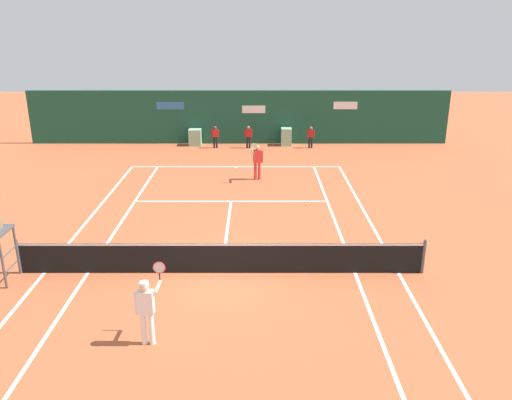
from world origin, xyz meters
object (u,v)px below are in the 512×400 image
object	(u,v)px
ball_kid_centre_post	(308,136)
ball_kid_right_post	(213,135)
player_on_baseline	(255,159)
ball_kid_left_post	(246,135)
tennis_ball_by_sideline	(304,205)
player_near_side	(144,306)

from	to	relation	value
ball_kid_centre_post	ball_kid_right_post	bearing A→B (deg)	6.62
player_on_baseline	ball_kid_left_post	size ratio (longest dim) A/B	1.44
ball_kid_right_post	ball_kid_left_post	world-z (taller)	ball_kid_left_post
ball_kid_right_post	tennis_ball_by_sideline	bearing A→B (deg)	107.93
player_on_baseline	ball_kid_right_post	bearing A→B (deg)	-76.35
player_near_side	ball_kid_centre_post	xyz separation A→B (m)	(5.69, 19.31, -0.26)
ball_kid_left_post	tennis_ball_by_sideline	size ratio (longest dim) A/B	19.15
player_on_baseline	ball_kid_left_post	xyz separation A→B (m)	(-0.50, 6.27, -0.23)
ball_kid_right_post	ball_kid_left_post	size ratio (longest dim) A/B	0.99
player_near_side	ball_kid_left_post	world-z (taller)	player_near_side
player_near_side	ball_kid_right_post	size ratio (longest dim) A/B	1.43
player_on_baseline	tennis_ball_by_sideline	size ratio (longest dim) A/B	27.64
player_on_baseline	ball_kid_centre_post	world-z (taller)	player_on_baseline
player_near_side	ball_kid_centre_post	bearing A→B (deg)	76.00
ball_kid_right_post	ball_kid_left_post	distance (m)	1.93
player_on_baseline	ball_kid_centre_post	xyz separation A→B (m)	(3.12, 6.27, -0.26)
tennis_ball_by_sideline	ball_kid_right_post	bearing A→B (deg)	114.14
player_near_side	tennis_ball_by_sideline	size ratio (longest dim) A/B	27.25
ball_kid_centre_post	tennis_ball_by_sideline	distance (m)	9.96
player_near_side	tennis_ball_by_sideline	distance (m)	10.52
ball_kid_right_post	ball_kid_left_post	bearing A→B (deg)	173.79
ball_kid_left_post	player_on_baseline	bearing A→B (deg)	96.07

